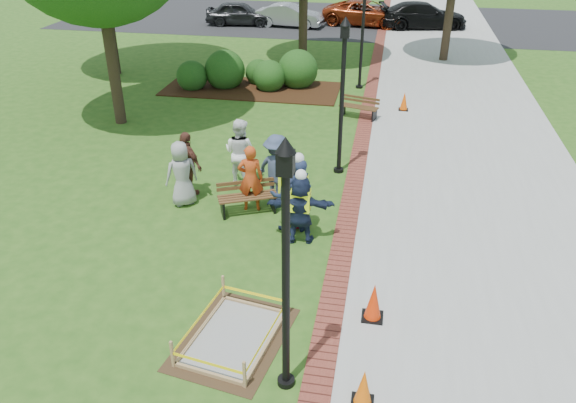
% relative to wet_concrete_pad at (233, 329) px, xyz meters
% --- Properties ---
extents(ground, '(100.00, 100.00, 0.00)m').
position_rel_wet_concrete_pad_xyz_m(ground, '(-0.15, 2.16, -0.23)').
color(ground, '#285116').
rests_on(ground, ground).
extents(sidewalk, '(6.00, 60.00, 0.02)m').
position_rel_wet_concrete_pad_xyz_m(sidewalk, '(4.85, 12.16, -0.22)').
color(sidewalk, '#9E9E99').
rests_on(sidewalk, ground).
extents(brick_edging, '(0.50, 60.00, 0.03)m').
position_rel_wet_concrete_pad_xyz_m(brick_edging, '(1.60, 12.16, -0.22)').
color(brick_edging, maroon).
rests_on(brick_edging, ground).
extents(mulch_bed, '(7.00, 3.00, 0.05)m').
position_rel_wet_concrete_pad_xyz_m(mulch_bed, '(-3.15, 14.16, -0.21)').
color(mulch_bed, '#381E0F').
rests_on(mulch_bed, ground).
extents(parking_lot, '(36.00, 12.00, 0.01)m').
position_rel_wet_concrete_pad_xyz_m(parking_lot, '(-0.15, 29.16, -0.23)').
color(parking_lot, black).
rests_on(parking_lot, ground).
extents(wet_concrete_pad, '(2.07, 2.56, 0.55)m').
position_rel_wet_concrete_pad_xyz_m(wet_concrete_pad, '(0.00, 0.00, 0.00)').
color(wet_concrete_pad, '#47331E').
rests_on(wet_concrete_pad, ground).
extents(bench_near, '(1.51, 1.02, 0.78)m').
position_rel_wet_concrete_pad_xyz_m(bench_near, '(-0.85, 4.43, 0.01)').
color(bench_near, brown).
rests_on(bench_near, ground).
extents(bench_far, '(1.42, 0.80, 0.73)m').
position_rel_wet_concrete_pad_xyz_m(bench_far, '(1.33, 11.62, -0.00)').
color(bench_far, brown).
rests_on(bench_far, ground).
extents(cone_front, '(0.35, 0.35, 0.69)m').
position_rel_wet_concrete_pad_xyz_m(cone_front, '(2.34, -1.03, 0.10)').
color(cone_front, black).
rests_on(cone_front, ground).
extents(cone_back, '(0.39, 0.39, 0.78)m').
position_rel_wet_concrete_pad_xyz_m(cone_back, '(2.38, 1.00, 0.14)').
color(cone_back, black).
rests_on(cone_back, ground).
extents(cone_far, '(0.34, 0.34, 0.68)m').
position_rel_wet_concrete_pad_xyz_m(cone_far, '(2.88, 12.73, 0.09)').
color(cone_far, black).
rests_on(cone_far, ground).
extents(toolbox, '(0.46, 0.34, 0.20)m').
position_rel_wet_concrete_pad_xyz_m(toolbox, '(0.52, 4.02, -0.13)').
color(toolbox, '#A70C21').
rests_on(toolbox, ground).
extents(lamp_near, '(0.28, 0.28, 4.26)m').
position_rel_wet_concrete_pad_xyz_m(lamp_near, '(1.10, -0.84, 2.25)').
color(lamp_near, black).
rests_on(lamp_near, ground).
extents(lamp_mid, '(0.28, 0.28, 4.26)m').
position_rel_wet_concrete_pad_xyz_m(lamp_mid, '(1.10, 7.16, 2.25)').
color(lamp_mid, black).
rests_on(lamp_mid, ground).
extents(lamp_far, '(0.28, 0.28, 4.26)m').
position_rel_wet_concrete_pad_xyz_m(lamp_far, '(1.10, 15.16, 2.25)').
color(lamp_far, black).
rests_on(lamp_far, ground).
extents(shrub_a, '(1.23, 1.23, 1.23)m').
position_rel_wet_concrete_pad_xyz_m(shrub_a, '(-5.50, 13.77, -0.23)').
color(shrub_a, '#134012').
rests_on(shrub_a, ground).
extents(shrub_b, '(1.62, 1.62, 1.62)m').
position_rel_wet_concrete_pad_xyz_m(shrub_b, '(-4.27, 14.29, -0.23)').
color(shrub_b, '#134012').
rests_on(shrub_b, ground).
extents(shrub_c, '(1.29, 1.29, 1.29)m').
position_rel_wet_concrete_pad_xyz_m(shrub_c, '(-2.43, 14.23, -0.23)').
color(shrub_c, '#134012').
rests_on(shrub_c, ground).
extents(shrub_d, '(1.61, 1.61, 1.61)m').
position_rel_wet_concrete_pad_xyz_m(shrub_d, '(-1.40, 14.92, -0.23)').
color(shrub_d, '#134012').
rests_on(shrub_d, ground).
extents(shrub_e, '(1.08, 1.08, 1.08)m').
position_rel_wet_concrete_pad_xyz_m(shrub_e, '(-3.06, 15.03, -0.23)').
color(shrub_e, '#134012').
rests_on(shrub_e, ground).
extents(casual_person_a, '(0.64, 0.60, 1.68)m').
position_rel_wet_concrete_pad_xyz_m(casual_person_a, '(-2.55, 4.57, 0.60)').
color(casual_person_a, gray).
rests_on(casual_person_a, ground).
extents(casual_person_b, '(0.60, 0.45, 1.70)m').
position_rel_wet_concrete_pad_xyz_m(casual_person_b, '(-0.81, 4.62, 0.62)').
color(casual_person_b, '#BE3F16').
rests_on(casual_person_b, ground).
extents(casual_person_c, '(0.68, 0.54, 1.84)m').
position_rel_wet_concrete_pad_xyz_m(casual_person_c, '(-1.42, 5.95, 0.68)').
color(casual_person_c, white).
rests_on(casual_person_c, ground).
extents(casual_person_d, '(0.66, 0.59, 1.73)m').
position_rel_wet_concrete_pad_xyz_m(casual_person_d, '(-2.57, 5.08, 0.63)').
color(casual_person_d, brown).
rests_on(casual_person_d, ground).
extents(casual_person_e, '(0.69, 0.61, 1.81)m').
position_rel_wet_concrete_pad_xyz_m(casual_person_e, '(-0.26, 5.11, 0.67)').
color(casual_person_e, '#374361').
rests_on(casual_person_e, ground).
extents(hivis_worker_a, '(0.56, 0.40, 1.78)m').
position_rel_wet_concrete_pad_xyz_m(hivis_worker_a, '(0.63, 3.39, 0.66)').
color(hivis_worker_a, '#191A42').
rests_on(hivis_worker_a, ground).
extents(hivis_worker_b, '(0.69, 0.65, 1.98)m').
position_rel_wet_concrete_pad_xyz_m(hivis_worker_b, '(0.50, 3.81, 0.74)').
color(hivis_worker_b, '#1B2046').
rests_on(hivis_worker_b, ground).
extents(hivis_worker_c, '(0.63, 0.49, 1.89)m').
position_rel_wet_concrete_pad_xyz_m(hivis_worker_c, '(0.27, 3.87, 0.70)').
color(hivis_worker_c, '#1D344C').
rests_on(hivis_worker_c, ground).
extents(parked_car_a, '(2.48, 4.74, 1.48)m').
position_rel_wet_concrete_pad_xyz_m(parked_car_a, '(-6.88, 26.43, -0.23)').
color(parked_car_a, '#252527').
rests_on(parked_car_a, ground).
extents(parked_car_b, '(2.31, 4.49, 1.41)m').
position_rel_wet_concrete_pad_xyz_m(parked_car_b, '(-3.84, 26.46, -0.23)').
color(parked_car_b, '#959599').
rests_on(parked_car_b, ground).
extents(parked_car_c, '(2.77, 5.01, 1.55)m').
position_rel_wet_concrete_pad_xyz_m(parked_car_c, '(0.59, 27.72, -0.23)').
color(parked_car_c, maroon).
rests_on(parked_car_c, ground).
extents(parked_car_d, '(3.02, 5.20, 1.59)m').
position_rel_wet_concrete_pad_xyz_m(parked_car_d, '(3.87, 27.50, -0.23)').
color(parked_car_d, black).
rests_on(parked_car_d, ground).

